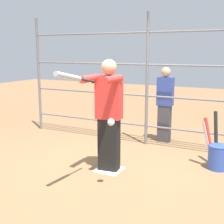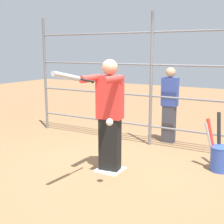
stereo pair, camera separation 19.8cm
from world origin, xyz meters
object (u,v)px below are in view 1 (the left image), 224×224
batter (108,112)px  bat_bucket (217,154)px  baseball_bat_swinging (72,77)px  softball_in_flight (111,122)px  bystander_behind_fence (165,103)px

batter → bat_bucket: (-1.51, -0.89, -0.71)m
baseball_bat_swinging → softball_in_flight: (-0.38, -0.33, -0.60)m
softball_in_flight → bat_bucket: size_ratio=0.11×
bat_bucket → softball_in_flight: bearing=53.0°
batter → bystander_behind_fence: batter is taller
batter → bystander_behind_fence: size_ratio=1.13×
batter → baseball_bat_swinging: 1.13m
softball_in_flight → batter: bearing=-59.2°
batter → baseball_bat_swinging: batter is taller
softball_in_flight → baseball_bat_swinging: bearing=40.9°
baseball_bat_swinging → bat_bucket: baseball_bat_swinging is taller
bat_bucket → bystander_behind_fence: bystander_behind_fence is taller
batter → bystander_behind_fence: bearing=-97.6°
bat_bucket → baseball_bat_swinging: bearing=50.5°
batter → softball_in_flight: size_ratio=18.34×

